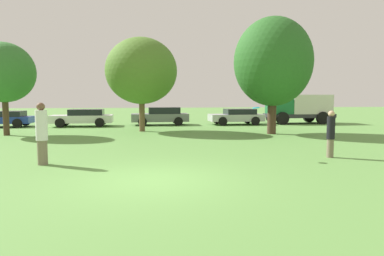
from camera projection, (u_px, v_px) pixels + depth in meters
ground_plane at (153, 180)px, 8.80m from camera, size 120.00×120.00×0.00m
person_thrower at (42, 133)px, 10.72m from camera, size 0.36×0.36×1.97m
person_catcher at (331, 133)px, 12.03m from camera, size 0.28×0.28×1.67m
frisbee at (256, 108)px, 11.79m from camera, size 0.25×0.24×0.05m
tree_0 at (4, 73)px, 18.75m from camera, size 3.34×3.34×5.16m
tree_1 at (141, 71)px, 21.00m from camera, size 4.42×4.42×5.80m
tree_2 at (273, 62)px, 19.48m from camera, size 4.48×4.48×6.69m
parked_car_blue at (5, 118)px, 24.39m from camera, size 3.86×2.09×1.14m
parked_car_white at (83, 117)px, 24.92m from camera, size 4.43×2.17×1.25m
parked_car_grey at (161, 116)px, 26.15m from camera, size 4.37×2.00×1.36m
parked_car_silver at (237, 116)px, 26.51m from camera, size 4.18×2.16×1.22m
delivery_truck_green at (300, 107)px, 27.65m from camera, size 5.40×2.61×2.32m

